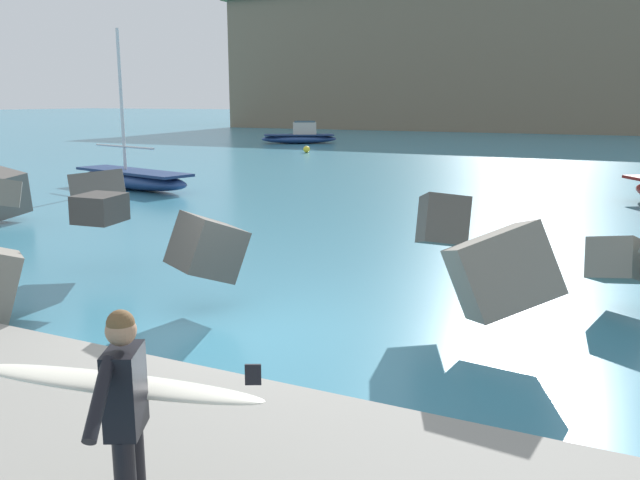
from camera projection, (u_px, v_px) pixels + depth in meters
The scene contains 8 objects.
ground_plane at pixel (241, 332), 9.91m from camera, with size 400.00×400.00×0.00m, color teal.
walkway_path at pixel (15, 448), 6.37m from camera, with size 48.00×4.40×0.24m, color gray.
breakwater_jetty at pixel (88, 219), 13.42m from camera, with size 25.93×7.78×2.40m.
surfer_with_board at pixel (125, 405), 4.68m from camera, with size 2.03×1.49×1.78m.
boat_near_centre at pixel (133, 178), 25.75m from camera, with size 6.39×2.90×6.02m.
boat_mid_centre at pixel (300, 136), 52.49m from camera, with size 6.10×4.66×1.77m.
mooring_buoy_inner at pixel (307, 149), 43.35m from camera, with size 0.44×0.44×0.44m.
headland_bluff at pixel (559, 62), 85.83m from camera, with size 73.91×45.14×16.36m.
Camera 1 is at (5.18, -7.95, 3.39)m, focal length 37.33 mm.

